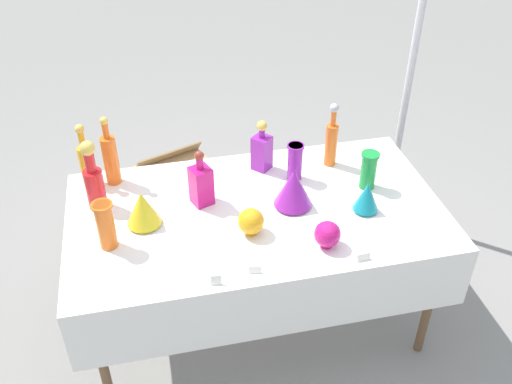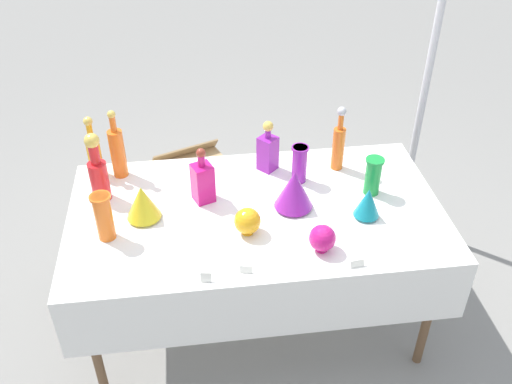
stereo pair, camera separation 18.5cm
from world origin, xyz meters
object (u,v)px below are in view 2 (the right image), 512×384
tall_bottle_0 (94,153)px  tall_bottle_1 (339,144)px  fluted_vase_1 (142,202)px  tall_bottle_2 (117,151)px  square_decanter_1 (268,150)px  square_decanter_0 (203,181)px  round_bowl_0 (322,238)px  tall_bottle_3 (98,172)px  slender_vase_1 (104,216)px  round_bowl_1 (247,221)px  fluted_vase_2 (368,202)px  slender_vase_2 (300,163)px  canopy_pole (424,92)px  fluted_vase_0 (294,190)px  cardboard_box_behind_left (187,179)px  slender_vase_0 (373,175)px

tall_bottle_0 → tall_bottle_1: tall_bottle_1 is taller
tall_bottle_0 → fluted_vase_1: size_ratio=1.90×
tall_bottle_2 → square_decanter_1: (0.75, -0.04, -0.03)m
square_decanter_0 → round_bowl_0: size_ratio=2.31×
tall_bottle_3 → slender_vase_1: bearing=-81.2°
tall_bottle_1 → round_bowl_1: bearing=-138.6°
slender_vase_1 → fluted_vase_2: bearing=-0.3°
tall_bottle_2 → fluted_vase_2: 1.25m
tall_bottle_3 → slender_vase_2: 0.97m
square_decanter_1 → canopy_pole: 1.02m
fluted_vase_0 → fluted_vase_1: fluted_vase_0 is taller
round_bowl_0 → fluted_vase_0: bearing=102.2°
square_decanter_1 → slender_vase_1: size_ratio=1.23×
slender_vase_1 → cardboard_box_behind_left: bearing=75.0°
slender_vase_0 → slender_vase_2: bearing=156.2°
tall_bottle_3 → canopy_pole: (1.78, 0.51, 0.04)m
round_bowl_0 → square_decanter_0: bearing=138.7°
square_decanter_1 → canopy_pole: bearing=21.0°
slender_vase_1 → round_bowl_0: bearing=-12.5°
tall_bottle_3 → slender_vase_2: size_ratio=1.81×
canopy_pole → fluted_vase_2: bearing=-124.4°
square_decanter_0 → round_bowl_1: size_ratio=2.26×
square_decanter_1 → slender_vase_0: (0.47, -0.27, -0.01)m
canopy_pole → tall_bottle_2: bearing=-169.2°
slender_vase_0 → slender_vase_1: 1.26m
tall_bottle_1 → fluted_vase_1: size_ratio=2.02×
slender_vase_2 → fluted_vase_1: (-0.76, -0.21, -0.01)m
square_decanter_1 → round_bowl_1: bearing=-108.2°
round_bowl_0 → canopy_pole: size_ratio=0.05×
slender_vase_2 → cardboard_box_behind_left: size_ratio=0.33×
slender_vase_2 → cardboard_box_behind_left: (-0.57, 0.98, -0.73)m
tall_bottle_2 → cardboard_box_behind_left: bearing=68.7°
tall_bottle_3 → round_bowl_0: (0.97, -0.50, -0.09)m
square_decanter_0 → slender_vase_0: size_ratio=1.48×
slender_vase_0 → slender_vase_2: size_ratio=0.98×
tall_bottle_0 → slender_vase_2: tall_bottle_0 is taller
tall_bottle_1 → fluted_vase_1: bearing=-163.2°
tall_bottle_0 → fluted_vase_2: size_ratio=2.14×
slender_vase_1 → fluted_vase_1: slender_vase_1 is taller
slender_vase_0 → round_bowl_1: (-0.63, -0.22, -0.04)m
tall_bottle_0 → square_decanter_1: tall_bottle_0 is taller
square_decanter_0 → round_bowl_0: bearing=-41.3°
square_decanter_0 → slender_vase_2: (0.48, 0.10, -0.00)m
square_decanter_0 → cardboard_box_behind_left: size_ratio=0.48×
fluted_vase_0 → cardboard_box_behind_left: bearing=112.9°
tall_bottle_1 → square_decanter_0: bearing=-165.0°
fluted_vase_0 → canopy_pole: 1.13m
tall_bottle_1 → fluted_vase_1: tall_bottle_1 is taller
square_decanter_0 → slender_vase_0: square_decanter_0 is taller
square_decanter_0 → fluted_vase_2: bearing=-17.1°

